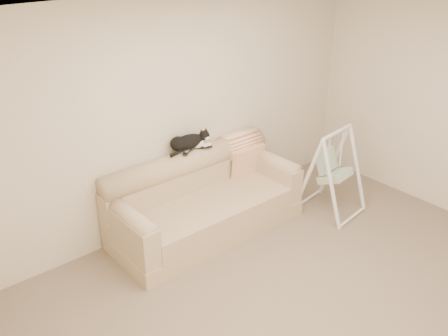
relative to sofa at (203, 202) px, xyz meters
name	(u,v)px	position (x,y,z in m)	size (l,w,h in m)	color
ground_plane	(312,297)	(0.06, -1.62, -0.35)	(5.00, 5.00, 0.00)	#7B6953
room_shell	(327,150)	(0.06, -1.62, 1.18)	(5.04, 4.04, 2.60)	beige
sofa	(203,202)	(0.00, 0.00, 0.00)	(2.20, 0.93, 0.90)	tan
remote_a	(187,151)	(-0.03, 0.22, 0.56)	(0.18, 0.15, 0.03)	black
remote_b	(205,147)	(0.20, 0.20, 0.56)	(0.17, 0.12, 0.02)	black
tuxedo_cat	(189,142)	(0.01, 0.25, 0.65)	(0.55, 0.23, 0.22)	black
throw_blanket	(241,148)	(0.77, 0.23, 0.37)	(0.48, 0.38, 0.58)	orange
baby_swing	(332,171)	(1.45, -0.66, 0.18)	(0.73, 0.77, 1.06)	white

